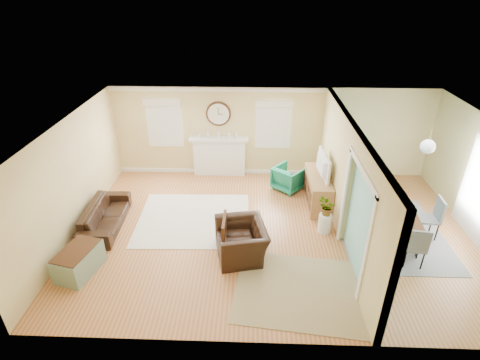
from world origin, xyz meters
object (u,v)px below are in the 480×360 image
sofa (105,216)px  dining_table (392,222)px  credenza (318,190)px  eames_chair (241,241)px  green_chair (288,178)px

sofa → dining_table: dining_table is taller
sofa → dining_table: 6.64m
sofa → credenza: bearing=-79.6°
eames_chair → green_chair: (1.21, 2.88, -0.03)m
green_chair → credenza: credenza is taller
green_chair → credenza: 1.00m
sofa → green_chair: bearing=-69.3°
green_chair → credenza: size_ratio=0.47×
sofa → dining_table: (6.64, -0.05, 0.03)m
credenza → green_chair: bearing=133.1°
dining_table → credenza: bearing=55.6°
eames_chair → green_chair: size_ratio=1.53×
sofa → eames_chair: bearing=-109.2°
credenza → dining_table: 1.97m
sofa → credenza: (5.12, 1.20, 0.12)m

